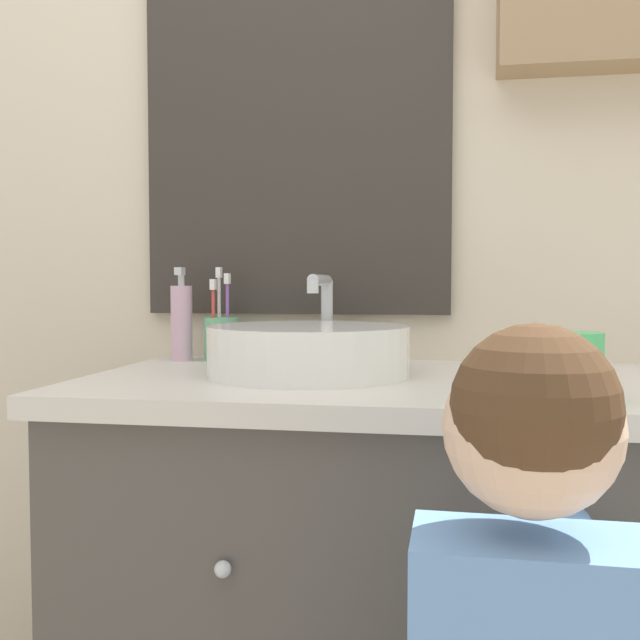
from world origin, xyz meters
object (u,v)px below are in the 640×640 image
object	(u,v)px
toothbrush_holder	(221,337)
drinking_cup	(573,367)
soap_dispenser	(182,322)
sink_basin	(310,349)

from	to	relation	value
toothbrush_holder	drinking_cup	distance (m)	0.75
soap_dispenser	sink_basin	bearing A→B (deg)	-31.20
toothbrush_holder	drinking_cup	xyz separation A→B (m)	(0.63, -0.41, -0.00)
sink_basin	drinking_cup	xyz separation A→B (m)	(0.41, -0.21, 0.00)
toothbrush_holder	soap_dispenser	world-z (taller)	same
soap_dispenser	toothbrush_holder	bearing A→B (deg)	6.61
drinking_cup	toothbrush_holder	bearing A→B (deg)	147.08
sink_basin	soap_dispenser	bearing A→B (deg)	148.80
soap_dispenser	drinking_cup	distance (m)	0.82
sink_basin	toothbrush_holder	size ratio (longest dim) A/B	2.08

